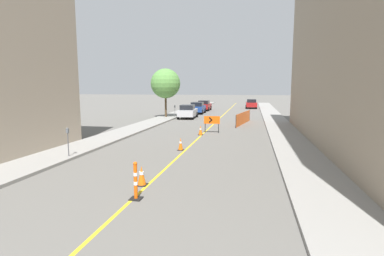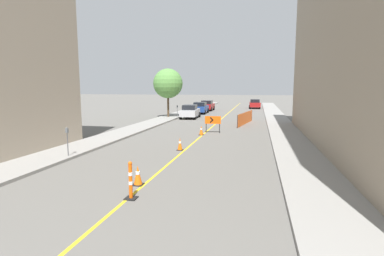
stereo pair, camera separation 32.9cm
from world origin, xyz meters
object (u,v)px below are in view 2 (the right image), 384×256
object	(u,v)px
traffic_cone_third	(180,144)
delineator_post_front	(131,183)
parked_car_opposite_side	(255,104)
street_tree_left_near	(168,84)
parking_meter_near_curb	(67,136)
parked_car_curb_near	(190,111)
parking_meter_far_curb	(177,109)
traffic_cone_fourth	(201,130)
arrow_barricade_primary	(213,121)
parked_car_curb_mid	(200,108)
parked_car_curb_far	(207,105)
traffic_cone_second	(138,175)

from	to	relation	value
traffic_cone_third	delineator_post_front	distance (m)	7.74
traffic_cone_third	parked_car_opposite_side	bearing A→B (deg)	84.07
delineator_post_front	street_tree_left_near	xyz separation A→B (m)	(-6.46, 25.45, 3.52)
street_tree_left_near	parking_meter_near_curb	bearing A→B (deg)	-87.24
parked_car_curb_near	parked_car_opposite_side	distance (m)	20.26
parking_meter_far_curb	traffic_cone_fourth	bearing A→B (deg)	-67.01
arrow_barricade_primary	parked_car_curb_mid	xyz separation A→B (m)	(-4.36, 17.51, -0.18)
parked_car_curb_far	traffic_cone_second	bearing A→B (deg)	-84.17
arrow_barricade_primary	parked_car_curb_near	bearing A→B (deg)	105.99
parked_car_curb_far	parking_meter_far_curb	world-z (taller)	parked_car_curb_far
traffic_cone_second	parking_meter_far_curb	size ratio (longest dim) A/B	0.53
arrow_barricade_primary	street_tree_left_near	bearing A→B (deg)	117.35
parked_car_curb_mid	traffic_cone_third	bearing A→B (deg)	-83.24
arrow_barricade_primary	parking_meter_far_curb	size ratio (longest dim) A/B	0.99
parked_car_curb_near	parked_car_curb_far	bearing A→B (deg)	86.84
traffic_cone_second	parked_car_curb_mid	distance (m)	31.11
traffic_cone_second	traffic_cone_fourth	distance (m)	12.14
traffic_cone_fourth	traffic_cone_second	bearing A→B (deg)	-90.54
parked_car_curb_near	street_tree_left_near	bearing A→B (deg)	-179.43
traffic_cone_second	parked_car_curb_near	bearing A→B (deg)	98.22
parked_car_curb_mid	parked_car_opposite_side	world-z (taller)	same
parked_car_opposite_side	parking_meter_far_curb	xyz separation A→B (m)	(-8.90, -18.66, 0.30)
traffic_cone_fourth	delineator_post_front	xyz separation A→B (m)	(0.21, -13.51, 0.18)
traffic_cone_fourth	parked_car_opposite_side	distance (m)	31.25
delineator_post_front	arrow_barricade_primary	xyz separation A→B (m)	(0.49, 14.76, 0.44)
parked_car_curb_far	parked_car_opposite_side	size ratio (longest dim) A/B	0.99
traffic_cone_fourth	parked_car_curb_near	bearing A→B (deg)	106.62
arrow_barricade_primary	parked_car_curb_far	size ratio (longest dim) A/B	0.31
parked_car_curb_mid	parked_car_curb_far	bearing A→B (deg)	88.41
traffic_cone_second	street_tree_left_near	size ratio (longest dim) A/B	0.13
traffic_cone_fourth	arrow_barricade_primary	xyz separation A→B (m)	(0.70, 1.25, 0.62)
traffic_cone_third	parked_car_curb_mid	distance (m)	24.79
traffic_cone_fourth	arrow_barricade_primary	world-z (taller)	arrow_barricade_primary
traffic_cone_fourth	parked_car_curb_near	xyz separation A→B (m)	(-3.62, 12.12, 0.44)
parked_car_curb_near	parking_meter_near_curb	world-z (taller)	parking_meter_near_curb
delineator_post_front	arrow_barricade_primary	distance (m)	14.77
parked_car_curb_near	parked_car_curb_far	distance (m)	12.32
traffic_cone_third	street_tree_left_near	size ratio (longest dim) A/B	0.13
traffic_cone_third	traffic_cone_fourth	distance (m)	5.78
traffic_cone_second	arrow_barricade_primary	size ratio (longest dim) A/B	0.54
traffic_cone_fourth	traffic_cone_third	bearing A→B (deg)	-91.65
traffic_cone_second	parked_car_curb_far	world-z (taller)	parked_car_curb_far
parked_car_curb_near	parked_car_opposite_side	bearing A→B (deg)	65.71
parked_car_curb_mid	traffic_cone_second	bearing A→B (deg)	-84.80
parking_meter_near_curb	street_tree_left_near	xyz separation A→B (m)	(-1.01, 20.89, 2.90)
traffic_cone_fourth	parking_meter_near_curb	bearing A→B (deg)	-120.40
parked_car_curb_mid	street_tree_left_near	xyz separation A→B (m)	(-2.59, -6.82, 3.27)
traffic_cone_third	parked_car_opposite_side	world-z (taller)	parked_car_opposite_side
traffic_cone_second	arrow_barricade_primary	bearing A→B (deg)	86.51
arrow_barricade_primary	parked_car_curb_mid	bearing A→B (deg)	98.31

